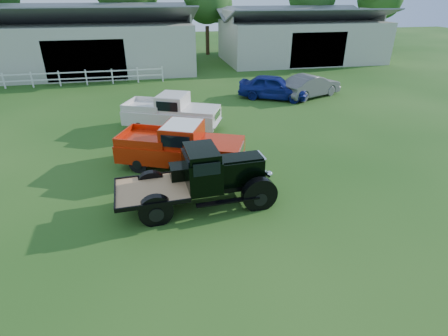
{
  "coord_description": "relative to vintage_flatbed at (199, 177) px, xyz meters",
  "views": [
    {
      "loc": [
        -2.12,
        -9.67,
        6.67
      ],
      "look_at": [
        0.2,
        1.2,
        1.05
      ],
      "focal_mm": 28.0,
      "sensor_mm": 36.0,
      "label": 1
    }
  ],
  "objects": [
    {
      "name": "shed_left",
      "position": [
        -6.23,
        25.3,
        1.75
      ],
      "size": [
        18.8,
        10.2,
        5.6
      ],
      "primitive_type": null,
      "color": "#A9A797",
      "rests_on": "ground"
    },
    {
      "name": "white_pickup",
      "position": [
        -0.34,
        7.68,
        -0.1
      ],
      "size": [
        5.53,
        3.95,
        1.9
      ],
      "primitive_type": null,
      "rotation": [
        0.0,
        0.0,
        -0.42
      ],
      "color": "silver",
      "rests_on": "ground"
    },
    {
      "name": "tree_d",
      "position": [
        18.77,
        33.3,
        3.95
      ],
      "size": [
        6.0,
        6.0,
        10.0
      ],
      "primitive_type": null,
      "color": "#22591D",
      "rests_on": "ground"
    },
    {
      "name": "shed_right",
      "position": [
        14.77,
        26.3,
        1.55
      ],
      "size": [
        16.8,
        9.2,
        5.2
      ],
      "primitive_type": null,
      "color": "#A9A797",
      "rests_on": "ground"
    },
    {
      "name": "tree_b",
      "position": [
        -3.23,
        33.3,
        4.7
      ],
      "size": [
        6.9,
        6.9,
        11.5
      ],
      "primitive_type": null,
      "color": "#22591D",
      "rests_on": "ground"
    },
    {
      "name": "tree_e",
      "position": [
        26.77,
        31.3,
        3.7
      ],
      "size": [
        5.7,
        5.7,
        9.5
      ],
      "primitive_type": null,
      "color": "#22591D",
      "rests_on": "ground"
    },
    {
      "name": "tree_c",
      "position": [
        5.77,
        32.3,
        3.45
      ],
      "size": [
        5.4,
        5.4,
        9.0
      ],
      "primitive_type": null,
      "color": "#22591D",
      "rests_on": "ground"
    },
    {
      "name": "fence_rail",
      "position": [
        -7.23,
        19.3,
        -0.45
      ],
      "size": [
        14.2,
        0.16,
        1.2
      ],
      "primitive_type": null,
      "color": "white",
      "rests_on": "ground"
    },
    {
      "name": "misc_car_grey",
      "position": [
        9.71,
        12.28,
        -0.27
      ],
      "size": [
        4.97,
        3.43,
        1.55
      ],
      "primitive_type": "imported",
      "rotation": [
        0.0,
        0.0,
        1.99
      ],
      "color": "#575757",
      "rests_on": "ground"
    },
    {
      "name": "misc_car_blue",
      "position": [
        7.0,
        12.37,
        -0.24
      ],
      "size": [
        5.09,
        3.94,
        1.62
      ],
      "primitive_type": "imported",
      "rotation": [
        0.0,
        0.0,
        1.07
      ],
      "color": "navy",
      "rests_on": "ground"
    },
    {
      "name": "vintage_flatbed",
      "position": [
        0.0,
        0.0,
        0.0
      ],
      "size": [
        5.41,
        2.39,
        2.1
      ],
      "primitive_type": null,
      "rotation": [
        0.0,
        0.0,
        0.06
      ],
      "color": "black",
      "rests_on": "ground"
    },
    {
      "name": "red_pickup",
      "position": [
        -0.33,
        3.05,
        -0.08
      ],
      "size": [
        5.69,
        4.01,
        1.94
      ],
      "primitive_type": null,
      "rotation": [
        0.0,
        0.0,
        -0.41
      ],
      "color": "#BB2108",
      "rests_on": "ground"
    },
    {
      "name": "ground",
      "position": [
        0.77,
        -0.7,
        -1.05
      ],
      "size": [
        120.0,
        120.0,
        0.0
      ],
      "primitive_type": "plane",
      "color": "#16430F"
    }
  ]
}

